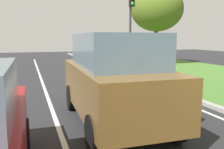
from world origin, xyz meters
The scene contains 8 objects.
ground_plane centered at (0.00, 14.00, 0.00)m, with size 60.00×60.00×0.00m, color #262628.
lane_line_center centered at (-0.70, 14.00, 0.00)m, with size 0.12×32.00×0.01m, color silver.
lane_line_right_edge centered at (3.60, 14.00, 0.00)m, with size 0.12×32.00×0.01m, color silver.
grass_verge_right centered at (8.50, 14.00, 0.03)m, with size 9.00×48.00×0.06m, color #47752D.
curb_right centered at (4.10, 14.00, 0.06)m, with size 0.24×48.00×0.12m, color #9E9B93.
car_suv_ahead centered at (0.70, 9.08, 1.17)m, with size 2.09×4.56×2.28m.
traffic_light_near_right centered at (5.05, 18.11, 3.56)m, with size 0.32×0.50×5.22m.
tree_roadside_far centered at (8.77, 21.47, 4.51)m, with size 4.24×4.24×6.32m.
Camera 1 is at (-1.33, 3.35, 2.17)m, focal length 39.32 mm.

